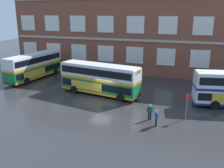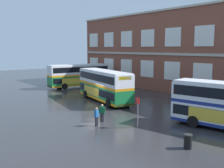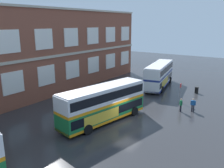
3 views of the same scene
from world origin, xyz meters
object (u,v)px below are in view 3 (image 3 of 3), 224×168
(double_decker_middle, at_px, (103,103))
(double_decker_far, at_px, (159,75))
(station_litter_bin, at_px, (197,90))
(bus_stand_flag, at_px, (180,91))
(waiting_passenger, at_px, (181,104))
(second_passenger, at_px, (193,104))

(double_decker_middle, height_order, double_decker_far, same)
(double_decker_far, xyz_separation_m, station_litter_bin, (-0.17, -6.48, -1.63))
(bus_stand_flag, bearing_deg, waiting_passenger, -158.99)
(waiting_passenger, xyz_separation_m, second_passenger, (0.87, -1.25, 0.00))
(double_decker_middle, relative_size, bus_stand_flag, 4.18)
(double_decker_far, distance_m, station_litter_bin, 6.69)
(second_passenger, xyz_separation_m, bus_stand_flag, (2.62, 2.59, 0.70))
(bus_stand_flag, bearing_deg, double_decker_far, 44.15)
(double_decker_middle, xyz_separation_m, double_decker_far, (17.41, 1.07, 0.00))
(second_passenger, bearing_deg, station_litter_bin, 12.77)
(double_decker_far, bearing_deg, waiting_passenger, -142.96)
(double_decker_far, bearing_deg, second_passenger, -135.70)
(bus_stand_flag, height_order, station_litter_bin, bus_stand_flag)
(waiting_passenger, bearing_deg, double_decker_far, 37.04)
(double_decker_middle, relative_size, double_decker_far, 1.00)
(station_litter_bin, bearing_deg, double_decker_far, 88.49)
(double_decker_middle, bearing_deg, waiting_passenger, -37.40)
(waiting_passenger, xyz_separation_m, station_litter_bin, (9.30, 0.66, -0.41))
(waiting_passenger, distance_m, bus_stand_flag, 3.81)
(double_decker_far, relative_size, station_litter_bin, 10.96)
(waiting_passenger, height_order, bus_stand_flag, bus_stand_flag)
(double_decker_middle, relative_size, second_passenger, 6.64)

